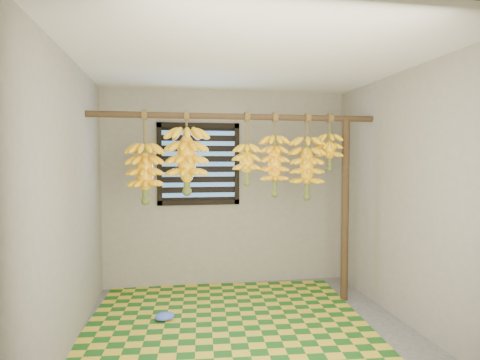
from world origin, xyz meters
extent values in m
cube|color=#4B4B4B|center=(0.00, 0.00, -0.01)|extent=(3.00, 3.00, 0.01)
cube|color=silver|center=(0.00, 0.00, 2.40)|extent=(3.00, 3.00, 0.01)
cube|color=slate|center=(0.00, 1.50, 1.20)|extent=(3.00, 0.01, 2.40)
cube|color=slate|center=(-1.50, 0.00, 1.20)|extent=(0.01, 3.00, 2.40)
cube|color=slate|center=(1.50, 0.00, 1.20)|extent=(0.01, 3.00, 2.40)
cube|color=black|center=(-0.35, 1.48, 1.50)|extent=(1.00, 0.04, 1.00)
cylinder|color=#46351D|center=(0.00, 0.70, 2.00)|extent=(3.00, 0.06, 0.06)
cylinder|color=#46351D|center=(1.20, 0.70, 1.00)|extent=(0.08, 0.08, 2.00)
cube|color=#195118|center=(-0.16, 0.42, 0.01)|extent=(2.79, 2.31, 0.01)
ellipsoid|color=#3F5AEE|center=(-0.76, 0.42, 0.05)|extent=(0.21, 0.17, 0.08)
cylinder|color=brown|center=(-0.94, 0.70, 1.86)|extent=(0.02, 0.02, 0.35)
cylinder|color=#4C5923|center=(-0.94, 0.70, 1.44)|extent=(0.06, 0.06, 0.56)
cylinder|color=brown|center=(-0.52, 0.70, 1.93)|extent=(0.02, 0.02, 0.19)
cylinder|color=#4C5923|center=(-0.52, 0.70, 1.56)|extent=(0.07, 0.07, 0.62)
cylinder|color=brown|center=(0.10, 0.70, 1.86)|extent=(0.02, 0.02, 0.34)
cylinder|color=#4C5923|center=(0.10, 0.70, 1.53)|extent=(0.05, 0.05, 0.39)
cylinder|color=brown|center=(0.40, 0.70, 1.91)|extent=(0.02, 0.02, 0.25)
cylinder|color=#4C5923|center=(0.40, 0.70, 1.51)|extent=(0.05, 0.05, 0.60)
cylinder|color=brown|center=(0.76, 0.70, 1.90)|extent=(0.02, 0.02, 0.26)
cylinder|color=#4C5923|center=(0.76, 0.70, 1.49)|extent=(0.06, 0.06, 0.63)
cylinder|color=brown|center=(1.01, 0.70, 1.92)|extent=(0.02, 0.02, 0.22)
cylinder|color=#4C5923|center=(1.01, 0.70, 1.66)|extent=(0.05, 0.05, 0.36)
camera|label=1|loc=(-0.69, -3.42, 1.56)|focal=30.00mm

